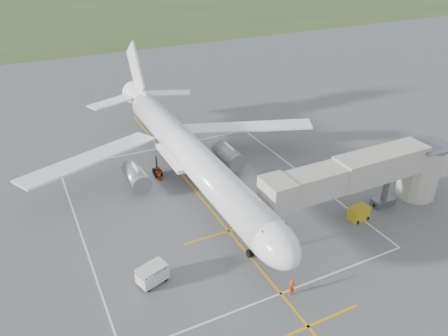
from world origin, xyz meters
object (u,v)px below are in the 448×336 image
jet_bridge (374,174)px  ramp_worker_wing (159,174)px  gpu_unit (359,213)px  baggage_cart (152,275)px  airliner (188,152)px  ramp_worker_nose (292,288)px

jet_bridge → ramp_worker_wing: bearing=138.0°
gpu_unit → baggage_cart: 23.17m
airliner → baggage_cart: airliner is taller
gpu_unit → ramp_worker_wing: (-16.67, 17.75, 0.12)m
jet_bridge → gpu_unit: size_ratio=10.68×
gpu_unit → airliner: bearing=128.5°
airliner → baggage_cart: bearing=-123.3°
baggage_cart → ramp_worker_wing: bearing=51.3°
ramp_worker_nose → jet_bridge: bearing=22.3°
jet_bridge → ramp_worker_nose: 16.98m
ramp_worker_nose → ramp_worker_wing: 24.17m
gpu_unit → baggage_cart: (-23.17, 0.58, 0.15)m
airliner → baggage_cart: 17.72m
airliner → baggage_cart: (-9.53, -14.53, -3.46)m
ramp_worker_nose → gpu_unit: bearing=22.7°
ramp_worker_nose → ramp_worker_wing: size_ratio=0.89×
gpu_unit → baggage_cart: size_ratio=0.74×
airliner → jet_bridge: airliner is taller
jet_bridge → baggage_cart: jet_bridge is taller
airliner → baggage_cart: size_ratio=15.76×
ramp_worker_nose → ramp_worker_wing: bearing=96.3°
baggage_cart → ramp_worker_nose: size_ratio=1.85×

